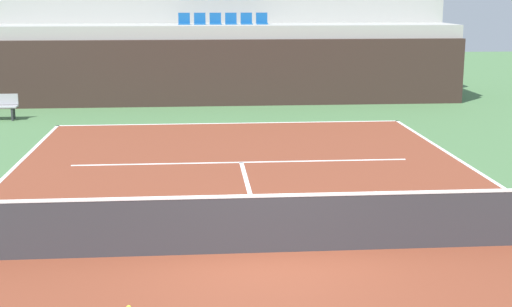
# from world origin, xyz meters

# --- Properties ---
(ground_plane) EXTENTS (80.00, 80.00, 0.00)m
(ground_plane) POSITION_xyz_m (0.00, 0.00, 0.00)
(ground_plane) COLOR #477042
(court_surface) EXTENTS (11.00, 24.00, 0.01)m
(court_surface) POSITION_xyz_m (0.00, 0.00, 0.01)
(court_surface) COLOR brown
(court_surface) RESTS_ON ground_plane
(baseline_far) EXTENTS (11.00, 0.10, 0.00)m
(baseline_far) POSITION_xyz_m (0.00, 11.95, 0.01)
(baseline_far) COLOR white
(baseline_far) RESTS_ON court_surface
(service_line_far) EXTENTS (8.26, 0.10, 0.00)m
(service_line_far) POSITION_xyz_m (0.00, 6.40, 0.01)
(service_line_far) COLOR white
(service_line_far) RESTS_ON court_surface
(centre_service_line) EXTENTS (0.10, 6.40, 0.00)m
(centre_service_line) POSITION_xyz_m (0.00, 3.20, 0.01)
(centre_service_line) COLOR white
(centre_service_line) RESTS_ON court_surface
(back_wall) EXTENTS (17.97, 0.30, 2.43)m
(back_wall) POSITION_xyz_m (0.00, 15.80, 1.22)
(back_wall) COLOR #33231E
(back_wall) RESTS_ON ground_plane
(stands_tier_lower) EXTENTS (17.97, 2.40, 2.92)m
(stands_tier_lower) POSITION_xyz_m (0.00, 17.15, 1.46)
(stands_tier_lower) COLOR #9E9E99
(stands_tier_lower) RESTS_ON ground_plane
(stands_tier_upper) EXTENTS (17.97, 2.40, 3.83)m
(stands_tier_upper) POSITION_xyz_m (0.00, 19.55, 1.91)
(stands_tier_upper) COLOR #9E9E99
(stands_tier_upper) RESTS_ON ground_plane
(seating_row_lower) EXTENTS (3.42, 0.44, 0.44)m
(seating_row_lower) POSITION_xyz_m (0.00, 17.25, 3.05)
(seating_row_lower) COLOR #145193
(seating_row_lower) RESTS_ON stands_tier_lower
(tennis_net) EXTENTS (11.08, 0.08, 1.07)m
(tennis_net) POSITION_xyz_m (0.00, 0.00, 0.51)
(tennis_net) COLOR black
(tennis_net) RESTS_ON court_surface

